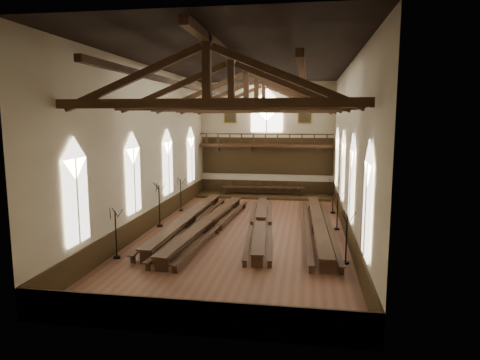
# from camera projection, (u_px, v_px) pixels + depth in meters

# --- Properties ---
(ground) EXTENTS (26.00, 26.00, 0.00)m
(ground) POSITION_uv_depth(u_px,v_px,m) (246.00, 230.00, 26.33)
(ground) COLOR brown
(ground) RESTS_ON ground
(room_walls) EXTENTS (26.00, 26.00, 26.00)m
(room_walls) POSITION_uv_depth(u_px,v_px,m) (246.00, 125.00, 25.39)
(room_walls) COLOR beige
(room_walls) RESTS_ON ground
(wainscot_band) EXTENTS (12.00, 26.00, 1.20)m
(wainscot_band) POSITION_uv_depth(u_px,v_px,m) (246.00, 221.00, 26.24)
(wainscot_band) COLOR #34240F
(wainscot_band) RESTS_ON ground
(side_windows) EXTENTS (11.85, 19.80, 4.50)m
(side_windows) POSITION_uv_depth(u_px,v_px,m) (246.00, 170.00, 25.78)
(side_windows) COLOR white
(side_windows) RESTS_ON room_walls
(end_window) EXTENTS (2.80, 0.12, 3.80)m
(end_window) POSITION_uv_depth(u_px,v_px,m) (267.00, 114.00, 37.88)
(end_window) COLOR white
(end_window) RESTS_ON room_walls
(minstrels_gallery) EXTENTS (11.80, 1.24, 3.70)m
(minstrels_gallery) POSITION_uv_depth(u_px,v_px,m) (266.00, 151.00, 38.13)
(minstrels_gallery) COLOR #352110
(minstrels_gallery) RESTS_ON room_walls
(portraits) EXTENTS (7.75, 0.09, 1.45)m
(portraits) POSITION_uv_depth(u_px,v_px,m) (267.00, 115.00, 37.90)
(portraits) COLOR brown
(portraits) RESTS_ON room_walls
(roof_trusses) EXTENTS (11.70, 25.70, 2.80)m
(roof_trusses) POSITION_uv_depth(u_px,v_px,m) (246.00, 95.00, 25.13)
(roof_trusses) COLOR #352110
(roof_trusses) RESTS_ON room_walls
(refectory_row_a) EXTENTS (1.73, 14.80, 0.79)m
(refectory_row_a) POSITION_uv_depth(u_px,v_px,m) (189.00, 218.00, 27.08)
(refectory_row_a) COLOR #352110
(refectory_row_a) RESTS_ON ground
(refectory_row_b) EXTENTS (2.12, 14.81, 0.78)m
(refectory_row_b) POSITION_uv_depth(u_px,v_px,m) (209.00, 223.00, 25.92)
(refectory_row_b) COLOR #352110
(refectory_row_b) RESTS_ON ground
(refectory_row_c) EXTENTS (1.97, 14.00, 0.70)m
(refectory_row_c) POSITION_uv_depth(u_px,v_px,m) (260.00, 222.00, 26.31)
(refectory_row_c) COLOR #352110
(refectory_row_c) RESTS_ON ground
(refectory_row_d) EXTENTS (1.84, 14.83, 0.79)m
(refectory_row_d) POSITION_uv_depth(u_px,v_px,m) (318.00, 223.00, 25.81)
(refectory_row_d) COLOR #352110
(refectory_row_d) RESTS_ON ground
(dais) EXTENTS (11.40, 2.93, 0.20)m
(dais) POSITION_uv_depth(u_px,v_px,m) (263.00, 196.00, 37.47)
(dais) COLOR #34240F
(dais) RESTS_ON ground
(high_table) EXTENTS (7.25, 1.29, 0.68)m
(high_table) POSITION_uv_depth(u_px,v_px,m) (263.00, 188.00, 37.37)
(high_table) COLOR #352110
(high_table) RESTS_ON dais
(high_chairs) EXTENTS (6.77, 0.47, 0.98)m
(high_chairs) POSITION_uv_depth(u_px,v_px,m) (264.00, 187.00, 38.07)
(high_chairs) COLOR #352110
(high_chairs) RESTS_ON dais
(candelabrum_left_near) EXTENTS (0.67, 0.78, 2.53)m
(candelabrum_left_near) POSITION_uv_depth(u_px,v_px,m) (116.00, 243.00, 20.99)
(candelabrum_left_near) COLOR black
(candelabrum_left_near) RESTS_ON ground
(candelabrum_left_mid) EXTENTS (0.86, 0.81, 2.84)m
(candelabrum_left_mid) POSITION_uv_depth(u_px,v_px,m) (160.00, 213.00, 27.09)
(candelabrum_left_mid) COLOR black
(candelabrum_left_mid) RESTS_ON ground
(candelabrum_left_far) EXTENTS (0.67, 0.76, 2.49)m
(candelabrum_left_far) POSITION_uv_depth(u_px,v_px,m) (181.00, 201.00, 31.65)
(candelabrum_left_far) COLOR black
(candelabrum_left_far) RESTS_ON ground
(candelabrum_right_near) EXTENTS (0.73, 0.78, 2.56)m
(candelabrum_right_near) POSITION_uv_depth(u_px,v_px,m) (346.00, 248.00, 20.24)
(candelabrum_right_near) COLOR black
(candelabrum_right_near) RESTS_ON ground
(candelabrum_right_mid) EXTENTS (0.72, 0.71, 2.40)m
(candelabrum_right_mid) POSITION_uv_depth(u_px,v_px,m) (337.00, 218.00, 26.40)
(candelabrum_right_mid) COLOR black
(candelabrum_right_mid) RESTS_ON ground
(candelabrum_right_far) EXTENTS (0.75, 0.72, 2.49)m
(candelabrum_right_far) POSITION_uv_depth(u_px,v_px,m) (333.00, 203.00, 30.92)
(candelabrum_right_far) COLOR black
(candelabrum_right_far) RESTS_ON ground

